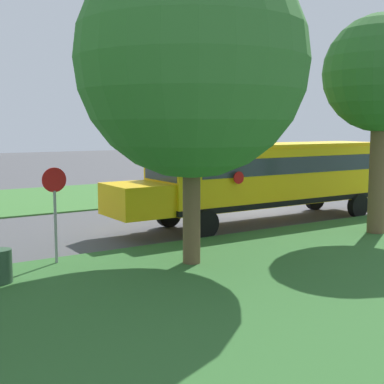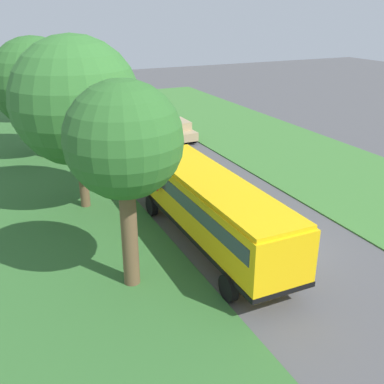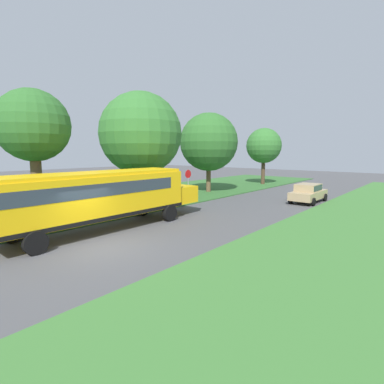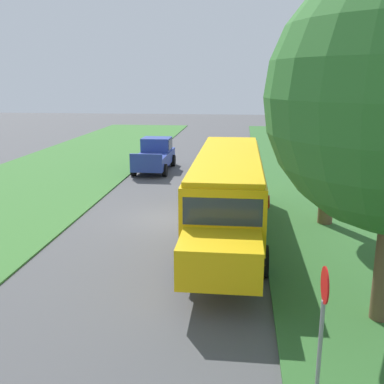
% 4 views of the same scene
% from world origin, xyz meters
% --- Properties ---
extents(ground_plane, '(120.00, 120.00, 0.00)m').
position_xyz_m(ground_plane, '(0.00, 0.00, 0.00)').
color(ground_plane, '#4C4C4F').
extents(grass_verge, '(12.00, 80.00, 0.08)m').
position_xyz_m(grass_verge, '(-10.00, 0.00, 0.04)').
color(grass_verge, '#33662D').
rests_on(grass_verge, ground).
extents(school_bus, '(2.84, 12.42, 3.16)m').
position_xyz_m(school_bus, '(-2.57, 1.66, 1.92)').
color(school_bus, yellow).
rests_on(school_bus, ground).
extents(car_tan_nearest, '(2.02, 4.40, 1.56)m').
position_xyz_m(car_tan_nearest, '(2.80, 17.82, 0.88)').
color(car_tan_nearest, tan).
rests_on(car_tan_nearest, ground).
extents(oak_tree_beside_bus, '(4.05, 4.05, 7.70)m').
position_xyz_m(oak_tree_beside_bus, '(-6.72, 0.04, 5.66)').
color(oak_tree_beside_bus, brown).
rests_on(oak_tree_beside_bus, ground).
extents(oak_tree_roadside_mid, '(6.25, 6.25, 8.70)m').
position_xyz_m(oak_tree_roadside_mid, '(-6.52, 7.82, 5.64)').
color(oak_tree_roadside_mid, brown).
rests_on(oak_tree_roadside_mid, ground).
extents(oak_tree_far_end, '(5.90, 5.90, 8.11)m').
position_xyz_m(oak_tree_far_end, '(-7.29, 17.42, 5.13)').
color(oak_tree_far_end, brown).
rests_on(oak_tree_far_end, ground).
extents(oak_tree_across_road, '(4.39, 4.39, 7.14)m').
position_xyz_m(oak_tree_across_road, '(-6.48, 27.86, 4.99)').
color(oak_tree_across_road, '#4C3826').
rests_on(oak_tree_across_road, ground).
extents(stop_sign, '(0.08, 0.68, 2.74)m').
position_xyz_m(stop_sign, '(-4.60, 11.10, 1.74)').
color(stop_sign, gray).
rests_on(stop_sign, ground).
extents(trash_bin, '(0.56, 0.56, 0.90)m').
position_xyz_m(trash_bin, '(-5.72, 12.87, 0.45)').
color(trash_bin, '#2D4C33').
rests_on(trash_bin, ground).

